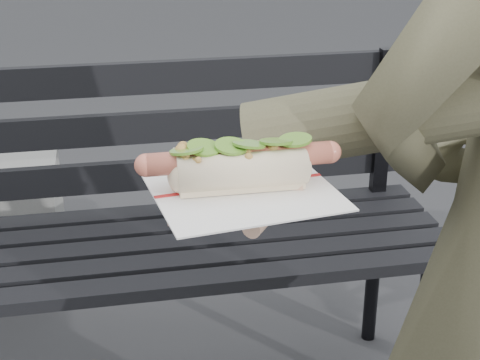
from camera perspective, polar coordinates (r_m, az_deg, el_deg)
name	(u,v)px	position (r m, az deg, el deg)	size (l,w,h in m)	color
park_bench	(132,215)	(1.83, -8.39, -2.71)	(1.50, 0.44, 0.88)	black
held_hotdog	(400,123)	(0.89, 12.29, 4.37)	(0.64, 0.30, 0.20)	#484730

